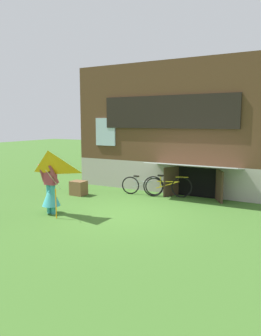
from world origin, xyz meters
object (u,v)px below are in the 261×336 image
Objects in this scene: wooden_crate at (79,188)px; bicycle_yellow at (167,186)px; kite at (48,168)px; bicycle_silver at (142,185)px; person at (51,189)px.

bicycle_yellow is at bearing 23.42° from wooden_crate.
wooden_crate is at bearing -175.51° from bicycle_yellow.
kite is 4.56m from bicycle_yellow.
bicycle_silver is 2.31m from wooden_crate.
bicycle_yellow is (1.69, 4.11, -1.05)m from kite.
bicycle_yellow is (2.13, 3.57, -0.33)m from person.
kite is at bearing -114.90° from bicycle_silver.
kite is 4.20m from bicycle_silver.
kite is at bearing -66.15° from wooden_crate.
bicycle_silver is at bearing 79.37° from kite.
wooden_crate is at bearing 113.05° from person.
kite is 1.10× the size of bicycle_yellow.
kite reaches higher than bicycle_yellow.
bicycle_yellow is at bearing -6.92° from bicycle_silver.
kite reaches higher than person.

